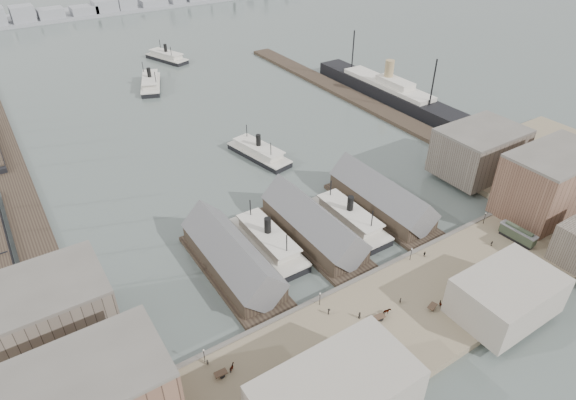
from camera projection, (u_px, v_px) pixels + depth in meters
ground at (349, 271)px, 128.10m from camera, size 900.00×900.00×0.00m
quay at (403, 316)px, 113.62m from camera, size 180.00×30.00×2.00m
seawall at (362, 279)px, 123.84m from camera, size 180.00×1.20×2.30m
west_wharf at (14, 178)px, 166.53m from camera, size 10.00×220.00×1.60m
east_wharf at (358, 99)px, 225.60m from camera, size 10.00×180.00×1.60m
ferry_shed_west at (232, 258)px, 125.51m from camera, size 14.00×42.00×12.60m
ferry_shed_center at (313, 225)px, 137.27m from camera, size 14.00×42.00×12.60m
ferry_shed_east at (381, 198)px, 149.03m from camera, size 14.00×42.00×12.60m
warehouse_west_back at (47, 313)px, 103.96m from camera, size 26.00×20.00×14.00m
warehouse_east_front at (550, 183)px, 143.19m from camera, size 30.00×18.00×19.00m
warehouse_east_back at (479, 152)px, 164.01m from camera, size 28.00×20.00×15.00m
street_bldg_center at (507, 295)px, 110.97m from camera, size 24.00×16.00×10.00m
street_bldg_west at (335, 399)px, 87.79m from camera, size 30.00×16.00×12.00m
lamp_post_far_w at (204, 353)px, 100.25m from camera, size 0.44×0.44×3.92m
lamp_post_near_w at (320, 297)px, 113.82m from camera, size 0.44×0.44×3.92m
lamp_post_near_e at (411, 252)px, 127.39m from camera, size 0.44×0.44×3.92m
lamp_post_far_e at (485, 216)px, 140.96m from camera, size 0.44×0.44×3.92m
far_shore at (63, 12)px, 357.64m from camera, size 500.00×40.00×15.72m
ferry_docked_west at (268, 240)px, 134.94m from camera, size 9.02×30.08×10.74m
ferry_docked_east at (349, 218)px, 143.99m from camera, size 8.90×29.66×10.59m
ferry_open_near at (259, 152)px, 178.88m from camera, size 13.44×28.94×9.95m
ferry_open_mid at (151, 83)px, 238.98m from camera, size 18.69×30.72×10.53m
ferry_open_far at (167, 57)px, 274.28m from camera, size 17.23×29.04×9.95m
ocean_steamer at (387, 90)px, 227.10m from camera, size 12.28×89.72×17.94m
tram at (518, 235)px, 134.84m from camera, size 3.30×10.62×3.73m
horse_cart_left at (229, 369)px, 99.27m from camera, size 4.72×1.60×1.70m
horse_cart_center at (384, 313)px, 111.97m from camera, size 4.95×1.80×1.59m
horse_cart_right at (439, 305)px, 114.14m from camera, size 4.81×2.84×1.56m
pedestrian_0 at (208, 362)px, 100.65m from camera, size 0.62×0.49×1.59m
pedestrian_1 at (263, 377)px, 97.78m from camera, size 0.82×0.67×1.56m
pedestrian_2 at (329, 312)px, 112.33m from camera, size 1.31×1.08×1.77m
pedestrian_3 at (360, 349)px, 103.40m from camera, size 0.55×1.06×1.74m
pedestrian_4 at (360, 315)px, 111.38m from camera, size 1.01×0.82×1.79m
pedestrian_5 at (400, 301)px, 115.29m from camera, size 0.68×0.75×1.67m
pedestrian_6 at (425, 254)px, 129.70m from camera, size 0.83×0.94×1.60m
pedestrian_7 at (501, 258)px, 128.21m from camera, size 0.65×1.08×1.63m
pedestrian_8 at (492, 243)px, 133.45m from camera, size 0.97×0.51×1.57m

